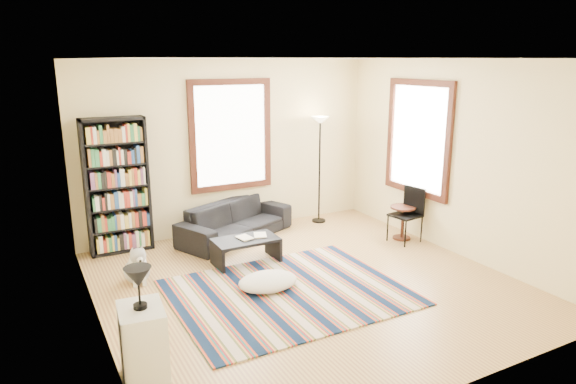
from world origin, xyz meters
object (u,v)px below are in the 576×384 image
floor_cushion (268,281)px  white_cabinet (143,344)px  coffee_table (246,251)px  dog (136,264)px  sofa (236,221)px  bookshelf (117,186)px  folding_chair (405,215)px  floor_lamp (319,170)px  side_table (402,223)px

floor_cushion → white_cabinet: 2.16m
coffee_table → dog: dog is taller
sofa → bookshelf: (-1.73, 0.27, 0.71)m
white_cabinet → floor_cushion: bearing=39.1°
folding_chair → dog: size_ratio=1.68×
coffee_table → floor_lamp: size_ratio=0.48×
sofa → folding_chair: bearing=-55.6°
bookshelf → sofa: bearing=-8.9°
coffee_table → white_cabinet: 2.82m
coffee_table → floor_cushion: size_ratio=1.18×
sofa → dog: 2.04m
sofa → side_table: sofa is taller
coffee_table → folding_chair: bearing=-8.1°
folding_chair → white_cabinet: 4.77m
coffee_table → bookshelf: bearing=137.7°
bookshelf → floor_lamp: (3.36, -0.17, -0.07)m
floor_cushion → side_table: (2.70, 0.65, 0.17)m
coffee_table → dog: size_ratio=1.76×
sofa → white_cabinet: size_ratio=2.80×
side_table → folding_chair: (-0.05, -0.12, 0.16)m
folding_chair → floor_lamp: bearing=104.1°
folding_chair → white_cabinet: bearing=-168.0°
floor_cushion → folding_chair: 2.73m
white_cabinet → folding_chair: bearing=26.9°
floor_cushion → side_table: bearing=13.6°
coffee_table → folding_chair: 2.59m
bookshelf → floor_lamp: size_ratio=1.08×
sofa → coffee_table: sofa is taller
bookshelf → floor_cushion: bearing=-58.7°
floor_cushion → white_cabinet: (-1.80, -1.18, 0.25)m
floor_cushion → dog: bearing=145.4°
floor_lamp → folding_chair: (0.65, -1.52, -0.50)m
bookshelf → floor_lamp: 3.36m
folding_chair → bookshelf: bearing=148.1°
floor_lamp → side_table: bearing=-63.5°
floor_cushion → folding_chair: (2.65, 0.54, 0.33)m
coffee_table → folding_chair: size_ratio=1.05×
bookshelf → floor_lamp: bearing=-2.9°
floor_lamp → dog: size_ratio=3.63×
bookshelf → white_cabinet: bookshelf is taller
sofa → floor_cushion: bearing=-124.6°
folding_chair → side_table: bearing=57.5°
dog → folding_chair: bearing=-4.9°
dog → coffee_table: bearing=-1.4°
folding_chair → sofa: bearing=139.0°
floor_cushion → folding_chair: bearing=11.4°
floor_lamp → white_cabinet: bearing=-139.6°
side_table → folding_chair: 0.20m
sofa → bookshelf: 1.89m
floor_cushion → coffee_table: bearing=83.8°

